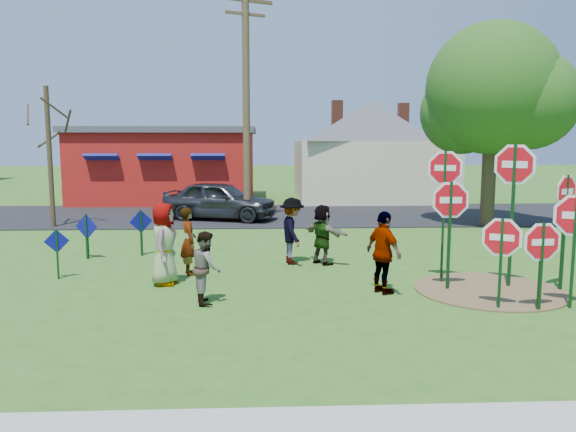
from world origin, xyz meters
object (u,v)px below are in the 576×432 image
(stop_sign_a, at_px, (502,244))
(suv, at_px, (220,200))
(stop_sign_d, at_px, (566,203))
(utility_pole, at_px, (246,100))
(person_b, at_px, (189,241))
(stop_sign_b, at_px, (445,182))
(person_a, at_px, (164,244))
(leafy_tree, at_px, (496,96))
(stop_sign_c, at_px, (514,182))

(stop_sign_a, bearing_deg, suv, 145.75)
(stop_sign_d, bearing_deg, suv, 94.94)
(utility_pole, bearing_deg, person_b, -97.95)
(stop_sign_b, xyz_separation_m, person_b, (-5.88, 1.06, -1.49))
(person_a, bearing_deg, suv, 1.86)
(stop_sign_b, distance_m, leafy_tree, 9.77)
(leafy_tree, bearing_deg, person_b, -145.21)
(person_a, bearing_deg, utility_pole, -5.18)
(suv, bearing_deg, stop_sign_b, -133.36)
(stop_sign_a, relative_size, utility_pole, 0.21)
(stop_sign_d, xyz_separation_m, person_a, (-8.67, 0.92, -0.99))
(utility_pole, distance_m, leafy_tree, 9.29)
(stop_sign_a, xyz_separation_m, stop_sign_d, (1.89, 1.24, 0.65))
(person_b, xyz_separation_m, leafy_tree, (10.39, 7.22, 4.04))
(suv, distance_m, leafy_tree, 11.30)
(stop_sign_c, xyz_separation_m, leafy_tree, (3.14, 8.74, 2.52))
(stop_sign_b, relative_size, utility_pole, 0.35)
(person_a, xyz_separation_m, utility_pole, (1.61, 9.43, 3.83))
(suv, bearing_deg, stop_sign_a, -135.76)
(stop_sign_c, distance_m, leafy_tree, 9.62)
(person_a, bearing_deg, stop_sign_c, -89.78)
(stop_sign_a, bearing_deg, person_a, -168.85)
(person_a, distance_m, leafy_tree, 14.11)
(stop_sign_b, distance_m, stop_sign_c, 1.45)
(stop_sign_b, relative_size, leafy_tree, 0.42)
(suv, bearing_deg, person_a, -165.36)
(person_a, relative_size, utility_pole, 0.21)
(person_b, height_order, suv, person_b)
(stop_sign_a, bearing_deg, leafy_tree, 97.45)
(person_a, relative_size, leafy_tree, 0.25)
(stop_sign_b, bearing_deg, person_a, -162.53)
(utility_pole, bearing_deg, person_a, -99.69)
(stop_sign_c, height_order, person_b, stop_sign_c)
(person_a, height_order, utility_pole, utility_pole)
(stop_sign_b, xyz_separation_m, stop_sign_c, (1.38, -0.46, 0.04))
(stop_sign_d, height_order, person_b, stop_sign_d)
(suv, bearing_deg, person_b, -163.02)
(stop_sign_b, distance_m, stop_sign_d, 2.53)
(stop_sign_b, height_order, suv, stop_sign_b)
(person_a, bearing_deg, stop_sign_d, -91.54)
(stop_sign_a, distance_m, stop_sign_d, 2.35)
(utility_pole, bearing_deg, stop_sign_c, -58.75)
(person_a, xyz_separation_m, person_b, (0.42, 0.95, -0.11))
(stop_sign_d, bearing_deg, leafy_tree, 45.37)
(person_a, bearing_deg, leafy_tree, -48.44)
(stop_sign_a, height_order, person_b, stop_sign_a)
(person_b, distance_m, utility_pole, 9.43)
(stop_sign_c, bearing_deg, suv, 160.01)
(stop_sign_a, xyz_separation_m, stop_sign_b, (-0.48, 2.04, 1.03))
(person_b, bearing_deg, stop_sign_c, -119.64)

